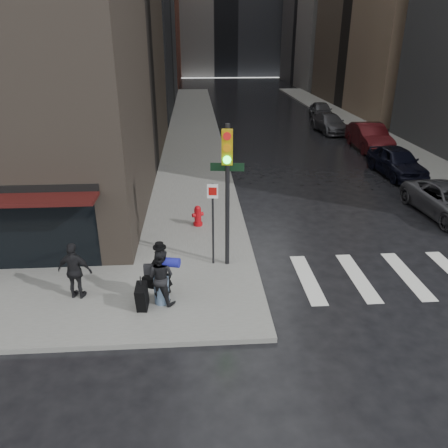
{
  "coord_description": "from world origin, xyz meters",
  "views": [
    {
      "loc": [
        0.11,
        -10.62,
        6.99
      ],
      "look_at": [
        0.98,
        2.48,
        1.3
      ],
      "focal_mm": 35.0,
      "sensor_mm": 36.0,
      "label": 1
    }
  ],
  "objects_px": {
    "parked_car_1": "(397,162)",
    "parked_car_4": "(321,110)",
    "parked_car_3": "(330,123)",
    "traffic_light": "(226,179)",
    "man_jeans": "(161,276)",
    "fire_hydrant": "(198,217)",
    "man_greycoat": "(75,271)",
    "man_overcoat": "(157,279)",
    "parked_car_2": "(369,137)"
  },
  "relations": [
    {
      "from": "parked_car_1",
      "to": "parked_car_2",
      "type": "distance_m",
      "value": 5.87
    },
    {
      "from": "parked_car_3",
      "to": "parked_car_4",
      "type": "bearing_deg",
      "value": 76.17
    },
    {
      "from": "parked_car_1",
      "to": "man_overcoat",
      "type": "bearing_deg",
      "value": -137.48
    },
    {
      "from": "traffic_light",
      "to": "parked_car_1",
      "type": "relative_size",
      "value": 1.0
    },
    {
      "from": "parked_car_1",
      "to": "parked_car_4",
      "type": "bearing_deg",
      "value": 85.64
    },
    {
      "from": "parked_car_4",
      "to": "man_jeans",
      "type": "bearing_deg",
      "value": -107.64
    },
    {
      "from": "parked_car_1",
      "to": "parked_car_4",
      "type": "xyz_separation_m",
      "value": [
        0.69,
        17.48,
        -0.04
      ]
    },
    {
      "from": "man_jeans",
      "to": "traffic_light",
      "type": "distance_m",
      "value": 3.49
    },
    {
      "from": "parked_car_3",
      "to": "traffic_light",
      "type": "bearing_deg",
      "value": -119.06
    },
    {
      "from": "parked_car_1",
      "to": "parked_car_3",
      "type": "height_order",
      "value": "parked_car_1"
    },
    {
      "from": "man_greycoat",
      "to": "man_overcoat",
      "type": "bearing_deg",
      "value": -178.66
    },
    {
      "from": "man_greycoat",
      "to": "fire_hydrant",
      "type": "relative_size",
      "value": 2.07
    },
    {
      "from": "parked_car_1",
      "to": "parked_car_3",
      "type": "xyz_separation_m",
      "value": [
        -0.24,
        11.65,
        -0.09
      ]
    },
    {
      "from": "man_overcoat",
      "to": "man_jeans",
      "type": "distance_m",
      "value": 0.11
    },
    {
      "from": "parked_car_2",
      "to": "parked_car_4",
      "type": "bearing_deg",
      "value": 92.0
    },
    {
      "from": "parked_car_2",
      "to": "parked_car_3",
      "type": "xyz_separation_m",
      "value": [
        -0.94,
        5.83,
        -0.15
      ]
    },
    {
      "from": "parked_car_1",
      "to": "parked_car_3",
      "type": "bearing_deg",
      "value": 89.09
    },
    {
      "from": "man_jeans",
      "to": "parked_car_2",
      "type": "xyz_separation_m",
      "value": [
        12.5,
        17.53,
        -0.13
      ]
    },
    {
      "from": "man_overcoat",
      "to": "man_greycoat",
      "type": "distance_m",
      "value": 2.34
    },
    {
      "from": "man_greycoat",
      "to": "fire_hydrant",
      "type": "distance_m",
      "value": 6.0
    },
    {
      "from": "man_overcoat",
      "to": "traffic_light",
      "type": "relative_size",
      "value": 0.41
    },
    {
      "from": "fire_hydrant",
      "to": "man_overcoat",
      "type": "bearing_deg",
      "value": -102.22
    },
    {
      "from": "traffic_light",
      "to": "parked_car_4",
      "type": "bearing_deg",
      "value": 75.32
    },
    {
      "from": "fire_hydrant",
      "to": "parked_car_4",
      "type": "height_order",
      "value": "parked_car_4"
    },
    {
      "from": "parked_car_1",
      "to": "traffic_light",
      "type": "bearing_deg",
      "value": -137.65
    },
    {
      "from": "parked_car_2",
      "to": "parked_car_3",
      "type": "bearing_deg",
      "value": 101.13
    },
    {
      "from": "parked_car_2",
      "to": "fire_hydrant",
      "type": "bearing_deg",
      "value": -131.17
    },
    {
      "from": "man_overcoat",
      "to": "fire_hydrant",
      "type": "xyz_separation_m",
      "value": [
        1.16,
        5.34,
        -0.4
      ]
    },
    {
      "from": "man_jeans",
      "to": "fire_hydrant",
      "type": "bearing_deg",
      "value": -78.13
    },
    {
      "from": "parked_car_4",
      "to": "man_overcoat",
      "type": "bearing_deg",
      "value": -107.78
    },
    {
      "from": "parked_car_1",
      "to": "parked_car_4",
      "type": "relative_size",
      "value": 1.05
    },
    {
      "from": "man_overcoat",
      "to": "fire_hydrant",
      "type": "height_order",
      "value": "man_overcoat"
    },
    {
      "from": "man_greycoat",
      "to": "parked_car_3",
      "type": "distance_m",
      "value": 26.85
    },
    {
      "from": "fire_hydrant",
      "to": "parked_car_2",
      "type": "bearing_deg",
      "value": 46.9
    },
    {
      "from": "man_jeans",
      "to": "parked_car_1",
      "type": "height_order",
      "value": "man_jeans"
    },
    {
      "from": "parked_car_1",
      "to": "parked_car_4",
      "type": "distance_m",
      "value": 17.49
    },
    {
      "from": "man_overcoat",
      "to": "parked_car_1",
      "type": "height_order",
      "value": "man_overcoat"
    },
    {
      "from": "fire_hydrant",
      "to": "man_jeans",
      "type": "bearing_deg",
      "value": -101.31
    },
    {
      "from": "man_overcoat",
      "to": "man_greycoat",
      "type": "xyz_separation_m",
      "value": [
        -2.29,
        0.45,
        0.07
      ]
    },
    {
      "from": "man_jeans",
      "to": "fire_hydrant",
      "type": "xyz_separation_m",
      "value": [
        1.06,
        5.3,
        -0.45
      ]
    },
    {
      "from": "man_overcoat",
      "to": "parked_car_3",
      "type": "distance_m",
      "value": 26.14
    },
    {
      "from": "man_greycoat",
      "to": "traffic_light",
      "type": "height_order",
      "value": "traffic_light"
    },
    {
      "from": "man_greycoat",
      "to": "parked_car_4",
      "type": "relative_size",
      "value": 0.39
    },
    {
      "from": "fire_hydrant",
      "to": "parked_car_2",
      "type": "relative_size",
      "value": 0.16
    },
    {
      "from": "man_greycoat",
      "to": "parked_car_1",
      "type": "relative_size",
      "value": 0.37
    },
    {
      "from": "man_greycoat",
      "to": "parked_car_3",
      "type": "relative_size",
      "value": 0.36
    },
    {
      "from": "man_overcoat",
      "to": "parked_car_2",
      "type": "height_order",
      "value": "man_overcoat"
    },
    {
      "from": "man_overcoat",
      "to": "man_jeans",
      "type": "height_order",
      "value": "man_overcoat"
    },
    {
      "from": "man_overcoat",
      "to": "parked_car_2",
      "type": "relative_size",
      "value": 0.36
    },
    {
      "from": "man_jeans",
      "to": "fire_hydrant",
      "type": "height_order",
      "value": "man_jeans"
    }
  ]
}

